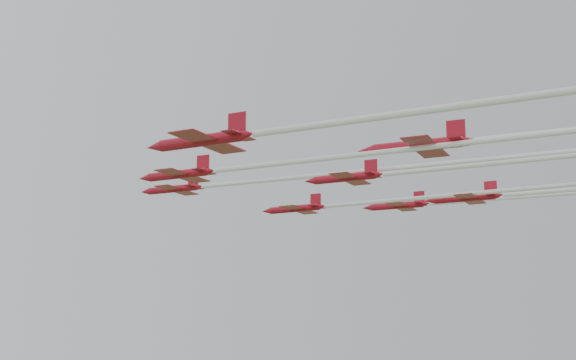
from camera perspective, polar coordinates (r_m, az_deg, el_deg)
jet_lead at (r=103.63m, az=-0.90°, el=0.04°), size 27.93×53.14×2.35m
jet_row2_left at (r=83.02m, az=2.32°, el=1.51°), size 29.02×58.25×2.39m
jet_row2_right at (r=112.11m, az=5.84°, el=-1.59°), size 22.05×46.15×2.44m
jet_row3_left at (r=71.04m, az=-0.40°, el=3.59°), size 20.37×40.59×2.78m
jet_row3_mid at (r=93.59m, az=10.85°, el=0.82°), size 23.12×45.84×2.42m
jet_row3_right at (r=120.35m, az=13.47°, el=-1.38°), size 25.25×46.83×2.48m
jet_row4_left at (r=78.67m, az=17.50°, el=3.17°), size 26.22×46.85×2.77m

